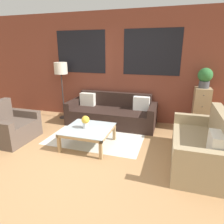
% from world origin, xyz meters
% --- Properties ---
extents(ground_plane, '(16.00, 16.00, 0.00)m').
position_xyz_m(ground_plane, '(0.00, 0.00, 0.00)').
color(ground_plane, '#AD7F51').
extents(wall_back_brick, '(8.40, 0.09, 2.80)m').
position_xyz_m(wall_back_brick, '(0.00, 2.44, 1.41)').
color(wall_back_brick, brown).
rests_on(wall_back_brick, ground_plane).
extents(rug, '(2.04, 1.69, 0.00)m').
position_xyz_m(rug, '(-0.01, 1.21, 0.00)').
color(rug, silver).
rests_on(rug, ground_plane).
extents(couch_dark, '(2.25, 0.88, 0.78)m').
position_xyz_m(couch_dark, '(0.07, 1.95, 0.28)').
color(couch_dark, black).
rests_on(couch_dark, ground_plane).
extents(settee_vintage, '(0.80, 1.69, 0.92)m').
position_xyz_m(settee_vintage, '(2.06, 0.57, 0.31)').
color(settee_vintage, tan).
rests_on(settee_vintage, ground_plane).
extents(armchair_corner, '(0.80, 0.94, 0.84)m').
position_xyz_m(armchair_corner, '(-1.70, 0.38, 0.28)').
color(armchair_corner, brown).
rests_on(armchair_corner, ground_plane).
extents(coffee_table, '(0.91, 0.91, 0.38)m').
position_xyz_m(coffee_table, '(-0.01, 0.62, 0.33)').
color(coffee_table, silver).
rests_on(coffee_table, ground_plane).
extents(floor_lamp, '(0.35, 0.35, 1.54)m').
position_xyz_m(floor_lamp, '(-1.38, 2.03, 1.32)').
color(floor_lamp, '#2D2D2D').
rests_on(floor_lamp, ground_plane).
extents(drawer_cabinet, '(0.35, 0.42, 1.03)m').
position_xyz_m(drawer_cabinet, '(2.19, 2.16, 0.52)').
color(drawer_cabinet, tan).
rests_on(drawer_cabinet, ground_plane).
extents(potted_plant, '(0.32, 0.32, 0.45)m').
position_xyz_m(potted_plant, '(2.19, 2.16, 1.28)').
color(potted_plant, '#47474C').
rests_on(potted_plant, drawer_cabinet).
extents(flower_vase, '(0.16, 0.16, 0.25)m').
position_xyz_m(flower_vase, '(-0.05, 0.60, 0.53)').
color(flower_vase, silver).
rests_on(flower_vase, coffee_table).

